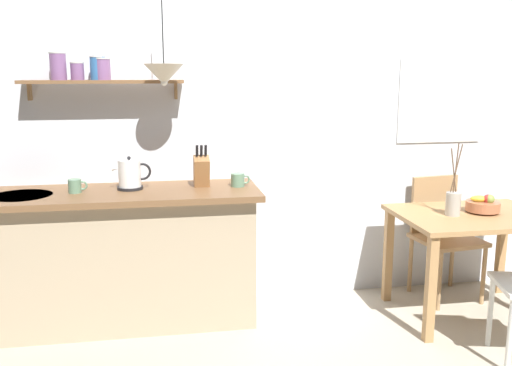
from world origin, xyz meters
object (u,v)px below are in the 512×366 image
at_px(fruit_bowl, 483,205).
at_px(electric_kettle, 130,175).
at_px(dining_table, 472,229).
at_px(pendant_lamp, 164,74).
at_px(dining_chair_far, 442,230).
at_px(knife_block, 201,170).
at_px(coffee_mug_by_sink, 75,186).
at_px(coffee_mug_spare, 238,180).
at_px(twig_vase, 453,203).

xyz_separation_m(fruit_bowl, electric_kettle, (-2.37, 0.29, 0.23)).
height_order(dining_table, pendant_lamp, pendant_lamp).
distance_m(dining_chair_far, electric_kettle, 2.33).
xyz_separation_m(dining_table, knife_block, (-1.82, 0.32, 0.41)).
distance_m(dining_table, knife_block, 1.89).
xyz_separation_m(dining_chair_far, coffee_mug_by_sink, (-2.61, -0.12, 0.45)).
bearing_deg(coffee_mug_spare, twig_vase, -11.66).
xyz_separation_m(dining_table, electric_kettle, (-2.29, 0.32, 0.40)).
bearing_deg(twig_vase, dining_table, 3.60).
bearing_deg(electric_kettle, dining_chair_far, 1.69).
xyz_separation_m(dining_chair_far, pendant_lamp, (-2.03, -0.18, 1.15)).
xyz_separation_m(knife_block, coffee_mug_by_sink, (-0.81, -0.06, -0.07)).
height_order(twig_vase, electric_kettle, twig_vase).
height_order(dining_table, electric_kettle, electric_kettle).
distance_m(twig_vase, knife_block, 1.70).
bearing_deg(coffee_mug_spare, fruit_bowl, -8.88).
bearing_deg(dining_chair_far, fruit_bowl, -75.02).
xyz_separation_m(electric_kettle, knife_block, (0.47, 0.00, 0.01)).
distance_m(twig_vase, coffee_mug_spare, 1.45).
bearing_deg(knife_block, dining_chair_far, 2.01).
distance_m(fruit_bowl, coffee_mug_spare, 1.69).
distance_m(fruit_bowl, twig_vase, 0.25).
bearing_deg(coffee_mug_spare, electric_kettle, 177.27).
bearing_deg(pendant_lamp, twig_vase, -6.42).
bearing_deg(electric_kettle, coffee_mug_spare, -2.73).
bearing_deg(electric_kettle, twig_vase, -8.71).
bearing_deg(dining_table, fruit_bowl, 15.88).
height_order(dining_chair_far, twig_vase, twig_vase).
distance_m(dining_chair_far, pendant_lamp, 2.35).
relative_size(twig_vase, pendant_lamp, 0.76).
height_order(electric_kettle, coffee_mug_spare, electric_kettle).
xyz_separation_m(dining_table, fruit_bowl, (0.08, 0.02, 0.16)).
xyz_separation_m(twig_vase, electric_kettle, (-2.13, 0.33, 0.20)).
relative_size(twig_vase, coffee_mug_by_sink, 4.07).
height_order(dining_table, dining_chair_far, dining_chair_far).
bearing_deg(fruit_bowl, twig_vase, -172.22).
bearing_deg(coffee_mug_by_sink, pendant_lamp, -5.89).
distance_m(dining_chair_far, coffee_mug_by_sink, 2.66).
height_order(coffee_mug_by_sink, pendant_lamp, pendant_lamp).
bearing_deg(knife_block, pendant_lamp, -153.04).
height_order(fruit_bowl, twig_vase, twig_vase).
height_order(twig_vase, coffee_mug_spare, twig_vase).
distance_m(dining_chair_far, fruit_bowl, 0.46).
distance_m(knife_block, coffee_mug_by_sink, 0.82).
distance_m(dining_table, fruit_bowl, 0.18).
xyz_separation_m(electric_kettle, coffee_mug_spare, (0.71, -0.03, -0.05)).
height_order(twig_vase, pendant_lamp, pendant_lamp).
bearing_deg(electric_kettle, coffee_mug_by_sink, -171.09).
distance_m(twig_vase, electric_kettle, 2.16).
height_order(coffee_mug_spare, pendant_lamp, pendant_lamp).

